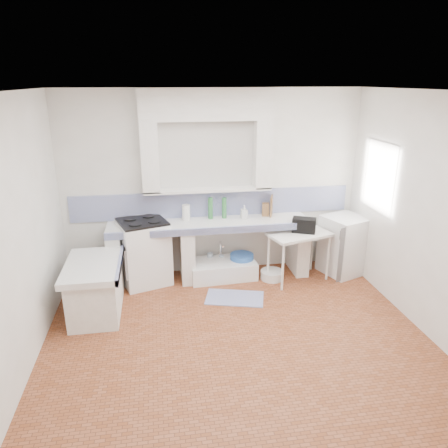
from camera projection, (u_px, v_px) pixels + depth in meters
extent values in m
plane|color=brown|center=(238.00, 339.00, 4.96)|extent=(4.50, 4.50, 0.00)
plane|color=white|center=(241.00, 91.00, 4.04)|extent=(4.50, 4.50, 0.00)
plane|color=white|center=(213.00, 184.00, 6.37)|extent=(4.50, 0.00, 4.50)
plane|color=white|center=(301.00, 333.00, 2.63)|extent=(4.50, 0.00, 4.50)
plane|color=white|center=(16.00, 240.00, 4.16)|extent=(0.00, 4.50, 4.50)
plane|color=white|center=(430.00, 217.00, 4.84)|extent=(0.00, 4.50, 4.50)
cube|color=white|center=(207.00, 104.00, 5.85)|extent=(1.90, 0.25, 0.45)
cube|color=#382111|center=(391.00, 177.00, 5.92)|extent=(0.35, 0.86, 1.06)
cube|color=white|center=(385.00, 150.00, 5.78)|extent=(0.01, 0.84, 0.24)
cube|color=white|center=(210.00, 224.00, 6.25)|extent=(3.00, 0.60, 0.08)
cube|color=navy|center=(212.00, 231.00, 5.98)|extent=(3.00, 0.04, 0.10)
cube|color=white|center=(116.00, 258.00, 6.18)|extent=(0.20, 0.55, 0.82)
cube|color=white|center=(187.00, 254.00, 6.34)|extent=(0.20, 0.55, 0.82)
cube|color=white|center=(298.00, 247.00, 6.61)|extent=(0.20, 0.55, 0.82)
cube|color=white|center=(93.00, 266.00, 5.32)|extent=(0.70, 1.10, 0.08)
cube|color=white|center=(96.00, 291.00, 5.44)|extent=(0.60, 1.00, 0.62)
cube|color=navy|center=(120.00, 265.00, 5.37)|extent=(0.04, 1.10, 0.10)
cube|color=navy|center=(214.00, 203.00, 6.45)|extent=(4.27, 0.03, 0.40)
cube|color=white|center=(144.00, 253.00, 6.23)|extent=(0.83, 0.82, 0.94)
cube|color=white|center=(222.00, 270.00, 6.48)|extent=(1.03, 0.60, 0.24)
cube|color=white|center=(298.00, 256.00, 6.33)|extent=(1.00, 0.73, 0.04)
cube|color=white|center=(344.00, 245.00, 6.56)|extent=(0.76, 0.76, 0.91)
cylinder|color=red|center=(201.00, 272.00, 6.39)|extent=(0.29, 0.29, 0.26)
cylinder|color=#C44625|center=(226.00, 272.00, 6.40)|extent=(0.34, 0.34, 0.25)
cylinder|color=blue|center=(242.00, 264.00, 6.54)|extent=(0.41, 0.41, 0.34)
cylinder|color=white|center=(272.00, 275.00, 6.44)|extent=(0.44, 0.44, 0.13)
cylinder|color=silver|center=(210.00, 263.00, 6.62)|extent=(0.11, 0.11, 0.33)
cylinder|color=silver|center=(222.00, 264.00, 6.62)|extent=(0.09, 0.09, 0.30)
cube|color=black|center=(304.00, 225.00, 6.22)|extent=(0.39, 0.32, 0.21)
cylinder|color=#31793C|center=(210.00, 208.00, 6.32)|extent=(0.09, 0.09, 0.33)
cylinder|color=#31793C|center=(224.00, 208.00, 6.36)|extent=(0.09, 0.09, 0.32)
cube|color=olive|center=(265.00, 210.00, 6.48)|extent=(0.11, 0.10, 0.21)
cube|color=olive|center=(271.00, 206.00, 6.47)|extent=(0.10, 0.22, 0.31)
cylinder|color=white|center=(186.00, 212.00, 6.28)|extent=(0.15, 0.15, 0.24)
imported|color=white|center=(244.00, 212.00, 6.37)|extent=(0.10, 0.10, 0.20)
cube|color=#3C4193|center=(235.00, 298.00, 5.88)|extent=(0.89, 0.65, 0.01)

